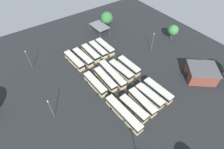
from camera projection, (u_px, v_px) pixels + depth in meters
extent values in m
plane|color=black|center=(113.00, 78.00, 67.72)|extent=(109.98, 109.98, 0.00)
cube|color=silver|center=(158.00, 91.00, 60.94)|extent=(11.47, 3.32, 3.07)
cube|color=beige|center=(159.00, 88.00, 59.78)|extent=(11.00, 3.09, 0.14)
cube|color=black|center=(158.00, 90.00, 60.58)|extent=(11.53, 3.36, 0.98)
cube|color=orange|center=(157.00, 92.00, 61.55)|extent=(11.53, 3.36, 0.61)
cube|color=black|center=(146.00, 80.00, 63.56)|extent=(0.21, 2.04, 1.13)
cylinder|color=black|center=(148.00, 89.00, 63.28)|extent=(1.02, 0.37, 1.00)
cylinder|color=black|center=(152.00, 86.00, 64.29)|extent=(1.02, 0.37, 1.00)
cylinder|color=black|center=(163.00, 101.00, 59.50)|extent=(1.02, 0.37, 1.00)
cylinder|color=black|center=(167.00, 98.00, 60.52)|extent=(1.02, 0.37, 1.00)
cube|color=silver|center=(149.00, 96.00, 59.31)|extent=(11.06, 3.45, 3.07)
cube|color=beige|center=(150.00, 93.00, 58.16)|extent=(10.61, 3.21, 0.14)
cube|color=black|center=(150.00, 95.00, 58.96)|extent=(11.12, 3.49, 0.98)
cube|color=orange|center=(149.00, 98.00, 59.93)|extent=(11.12, 3.49, 0.61)
cube|color=black|center=(138.00, 86.00, 61.78)|extent=(0.24, 2.04, 1.13)
cylinder|color=black|center=(139.00, 94.00, 61.55)|extent=(1.02, 0.39, 1.00)
cylinder|color=black|center=(144.00, 91.00, 62.58)|extent=(1.02, 0.39, 1.00)
cylinder|color=black|center=(154.00, 106.00, 57.96)|extent=(1.02, 0.39, 1.00)
cylinder|color=black|center=(159.00, 103.00, 59.00)|extent=(1.02, 0.39, 1.00)
cube|color=silver|center=(142.00, 102.00, 57.61)|extent=(11.35, 2.60, 3.07)
cube|color=beige|center=(143.00, 99.00, 56.45)|extent=(10.90, 2.39, 0.14)
cube|color=black|center=(142.00, 101.00, 57.25)|extent=(11.41, 2.63, 0.98)
cube|color=orange|center=(142.00, 103.00, 58.23)|extent=(11.41, 2.63, 0.61)
cube|color=black|center=(131.00, 90.00, 60.39)|extent=(0.08, 2.04, 1.13)
cylinder|color=black|center=(132.00, 99.00, 60.09)|extent=(1.00, 0.31, 1.00)
cylinder|color=black|center=(137.00, 96.00, 61.02)|extent=(1.00, 0.31, 1.00)
cylinder|color=black|center=(146.00, 113.00, 56.12)|extent=(1.00, 0.31, 1.00)
cylinder|color=black|center=(152.00, 110.00, 57.05)|extent=(1.00, 0.31, 1.00)
cube|color=silver|center=(133.00, 108.00, 55.87)|extent=(10.94, 3.46, 3.07)
cube|color=beige|center=(134.00, 106.00, 54.72)|extent=(10.49, 3.22, 0.14)
cube|color=black|center=(134.00, 108.00, 55.52)|extent=(10.99, 3.50, 0.98)
cube|color=orange|center=(133.00, 110.00, 56.49)|extent=(10.99, 3.50, 0.61)
cube|color=black|center=(122.00, 97.00, 58.30)|extent=(0.25, 2.04, 1.13)
cylinder|color=black|center=(124.00, 106.00, 58.08)|extent=(1.02, 0.39, 1.00)
cylinder|color=black|center=(129.00, 102.00, 59.12)|extent=(1.02, 0.39, 1.00)
cylinder|color=black|center=(138.00, 120.00, 54.55)|extent=(1.02, 0.39, 1.00)
cylinder|color=black|center=(143.00, 116.00, 55.58)|extent=(1.02, 0.39, 1.00)
cube|color=silver|center=(123.00, 114.00, 54.54)|extent=(15.03, 3.45, 3.07)
cube|color=beige|center=(124.00, 111.00, 53.39)|extent=(14.42, 3.21, 0.14)
cube|color=black|center=(124.00, 113.00, 54.19)|extent=(15.10, 3.49, 0.98)
cube|color=orange|center=(123.00, 115.00, 55.16)|extent=(15.10, 3.49, 0.61)
cube|color=black|center=(109.00, 97.00, 58.16)|extent=(0.19, 2.04, 1.13)
cube|color=#47474C|center=(127.00, 117.00, 53.65)|extent=(1.06, 2.60, 2.95)
cylinder|color=black|center=(111.00, 108.00, 57.50)|extent=(1.02, 0.36, 1.00)
cylinder|color=black|center=(117.00, 105.00, 58.50)|extent=(1.02, 0.36, 1.00)
cylinder|color=black|center=(131.00, 129.00, 52.50)|extent=(1.02, 0.36, 1.00)
cylinder|color=black|center=(136.00, 124.00, 53.50)|extent=(1.02, 0.36, 1.00)
cube|color=silver|center=(129.00, 66.00, 69.68)|extent=(10.92, 3.09, 3.07)
cube|color=beige|center=(129.00, 63.00, 68.53)|extent=(10.48, 2.87, 0.14)
cube|color=black|center=(129.00, 65.00, 69.33)|extent=(10.98, 3.13, 0.98)
cube|color=orange|center=(129.00, 68.00, 70.30)|extent=(10.98, 3.13, 0.61)
cube|color=black|center=(120.00, 58.00, 72.21)|extent=(0.17, 2.04, 1.13)
cylinder|color=black|center=(121.00, 65.00, 71.97)|extent=(1.02, 0.36, 1.00)
cylinder|color=black|center=(125.00, 63.00, 72.96)|extent=(1.02, 0.36, 1.00)
cylinder|color=black|center=(132.00, 74.00, 68.32)|extent=(1.02, 0.36, 1.00)
cylinder|color=black|center=(136.00, 72.00, 69.31)|extent=(1.02, 0.36, 1.00)
cube|color=silver|center=(121.00, 70.00, 67.91)|extent=(11.66, 3.52, 3.07)
cube|color=beige|center=(121.00, 67.00, 66.76)|extent=(11.18, 3.28, 0.14)
cube|color=black|center=(121.00, 69.00, 67.56)|extent=(11.72, 3.56, 0.98)
cube|color=orange|center=(121.00, 72.00, 68.53)|extent=(11.72, 3.56, 0.61)
cube|color=black|center=(111.00, 62.00, 70.54)|extent=(0.24, 2.04, 1.13)
cylinder|color=black|center=(113.00, 69.00, 70.24)|extent=(1.02, 0.39, 1.00)
cylinder|color=black|center=(117.00, 67.00, 71.28)|extent=(1.02, 0.39, 1.00)
cylinder|color=black|center=(125.00, 79.00, 66.47)|extent=(1.02, 0.39, 1.00)
cylinder|color=black|center=(129.00, 76.00, 67.51)|extent=(1.02, 0.39, 1.00)
cube|color=silver|center=(112.00, 74.00, 66.53)|extent=(14.93, 2.73, 3.07)
cube|color=beige|center=(112.00, 71.00, 65.38)|extent=(14.34, 2.52, 0.14)
cube|color=black|center=(112.00, 73.00, 66.18)|extent=(15.01, 2.76, 0.98)
cube|color=orange|center=(112.00, 76.00, 67.15)|extent=(15.01, 2.76, 0.61)
cube|color=black|center=(102.00, 62.00, 70.40)|extent=(0.09, 2.04, 1.13)
cube|color=#47474C|center=(115.00, 77.00, 65.59)|extent=(0.94, 2.56, 2.95)
cylinder|color=black|center=(103.00, 71.00, 69.70)|extent=(1.00, 0.32, 1.00)
cylinder|color=black|center=(108.00, 68.00, 70.60)|extent=(1.00, 0.32, 1.00)
cylinder|color=black|center=(117.00, 85.00, 64.38)|extent=(1.00, 0.32, 1.00)
cylinder|color=black|center=(122.00, 83.00, 65.28)|extent=(1.00, 0.32, 1.00)
cube|color=silver|center=(105.00, 79.00, 64.67)|extent=(11.67, 2.52, 3.07)
cube|color=beige|center=(105.00, 76.00, 63.52)|extent=(11.21, 2.32, 0.14)
cube|color=black|center=(105.00, 78.00, 64.32)|extent=(11.73, 2.56, 0.98)
cube|color=orange|center=(105.00, 81.00, 65.29)|extent=(11.73, 2.56, 0.61)
cube|color=black|center=(97.00, 69.00, 67.57)|extent=(0.07, 2.04, 1.13)
cylinder|color=black|center=(98.00, 77.00, 67.22)|extent=(1.00, 0.30, 1.00)
cylinder|color=black|center=(103.00, 75.00, 68.15)|extent=(1.00, 0.30, 1.00)
cylinder|color=black|center=(108.00, 89.00, 63.12)|extent=(1.00, 0.30, 1.00)
cylinder|color=black|center=(113.00, 86.00, 64.04)|extent=(1.00, 0.30, 1.00)
cube|color=silver|center=(95.00, 84.00, 63.11)|extent=(11.50, 3.04, 3.07)
cube|color=beige|center=(95.00, 81.00, 61.96)|extent=(11.04, 2.82, 0.14)
cube|color=black|center=(95.00, 83.00, 62.76)|extent=(11.56, 3.08, 0.98)
cube|color=orange|center=(95.00, 85.00, 63.73)|extent=(11.56, 3.08, 0.61)
cube|color=black|center=(87.00, 74.00, 65.82)|extent=(0.16, 2.04, 1.13)
cylinder|color=black|center=(88.00, 82.00, 65.52)|extent=(1.01, 0.35, 1.00)
cylinder|color=black|center=(93.00, 79.00, 66.50)|extent=(1.01, 0.35, 1.00)
cylinder|color=black|center=(98.00, 94.00, 61.64)|extent=(1.01, 0.35, 1.00)
cylinder|color=black|center=(104.00, 91.00, 62.62)|extent=(1.01, 0.35, 1.00)
cube|color=silver|center=(105.00, 47.00, 78.37)|extent=(11.15, 2.92, 3.07)
cube|color=beige|center=(105.00, 44.00, 77.22)|extent=(10.70, 2.70, 0.14)
cube|color=black|center=(105.00, 46.00, 78.02)|extent=(11.20, 2.96, 0.98)
cube|color=orange|center=(105.00, 48.00, 78.99)|extent=(11.20, 2.96, 0.61)
cube|color=black|center=(98.00, 40.00, 81.01)|extent=(0.14, 2.04, 1.13)
cylinder|color=black|center=(99.00, 47.00, 80.74)|extent=(1.01, 0.34, 1.00)
cylinder|color=black|center=(103.00, 45.00, 81.71)|extent=(1.01, 0.34, 1.00)
cylinder|color=black|center=(107.00, 54.00, 76.95)|extent=(1.01, 0.34, 1.00)
cylinder|color=black|center=(112.00, 52.00, 77.92)|extent=(1.01, 0.34, 1.00)
cube|color=silver|center=(98.00, 50.00, 76.92)|extent=(10.98, 2.79, 3.07)
cube|color=beige|center=(98.00, 47.00, 75.77)|extent=(10.54, 2.57, 0.14)
cube|color=black|center=(98.00, 49.00, 76.57)|extent=(11.04, 2.82, 0.98)
cube|color=orange|center=(98.00, 51.00, 77.54)|extent=(11.04, 2.82, 0.61)
cube|color=black|center=(91.00, 43.00, 79.55)|extent=(0.12, 2.04, 1.13)
cylinder|color=black|center=(92.00, 49.00, 79.29)|extent=(1.01, 0.33, 1.00)
cylinder|color=black|center=(96.00, 47.00, 80.25)|extent=(1.01, 0.33, 1.00)
cylinder|color=black|center=(100.00, 57.00, 75.51)|extent=(1.01, 0.33, 1.00)
cylinder|color=black|center=(105.00, 55.00, 76.47)|extent=(1.01, 0.33, 1.00)
cube|color=silver|center=(91.00, 53.00, 75.32)|extent=(11.01, 2.76, 3.07)
cube|color=beige|center=(90.00, 50.00, 74.17)|extent=(10.57, 2.55, 0.14)
cube|color=black|center=(90.00, 52.00, 74.97)|extent=(11.07, 2.80, 0.98)
cube|color=orange|center=(91.00, 55.00, 75.94)|extent=(11.07, 2.80, 0.61)
cube|color=black|center=(84.00, 46.00, 77.97)|extent=(0.11, 2.04, 1.13)
cylinder|color=black|center=(85.00, 53.00, 77.71)|extent=(1.01, 0.32, 1.00)
cylinder|color=black|center=(89.00, 51.00, 78.66)|extent=(1.01, 0.32, 1.00)
cylinder|color=black|center=(93.00, 61.00, 73.91)|extent=(1.01, 0.32, 1.00)
cylinder|color=black|center=(97.00, 59.00, 74.86)|extent=(1.01, 0.32, 1.00)
cube|color=silver|center=(83.00, 57.00, 73.31)|extent=(11.80, 3.56, 3.07)
cube|color=beige|center=(82.00, 54.00, 72.15)|extent=(11.32, 3.32, 0.14)
cube|color=black|center=(83.00, 57.00, 72.95)|extent=(11.86, 3.61, 0.98)
cube|color=orange|center=(83.00, 59.00, 73.92)|extent=(11.86, 3.61, 0.61)
cube|color=black|center=(75.00, 50.00, 75.96)|extent=(0.25, 2.04, 1.13)
cylinder|color=black|center=(76.00, 57.00, 75.65)|extent=(1.02, 0.39, 1.00)
cylinder|color=black|center=(81.00, 55.00, 76.69)|extent=(1.02, 0.39, 1.00)
cylinder|color=black|center=(86.00, 65.00, 71.84)|extent=(1.02, 0.39, 1.00)
cylinder|color=black|center=(90.00, 63.00, 72.88)|extent=(1.02, 0.39, 1.00)
cube|color=silver|center=(74.00, 61.00, 71.92)|extent=(11.95, 3.43, 3.07)
cube|color=beige|center=(74.00, 58.00, 70.77)|extent=(11.47, 3.20, 0.14)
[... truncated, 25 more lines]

